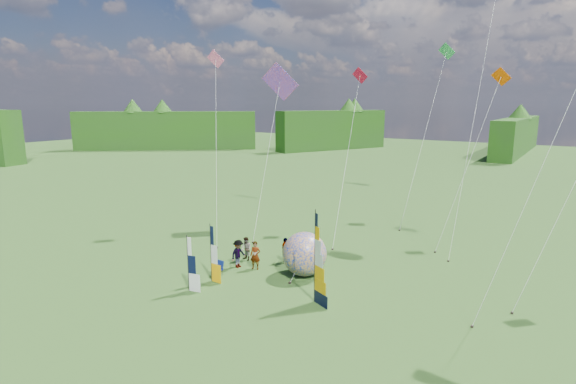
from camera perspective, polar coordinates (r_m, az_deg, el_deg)
The scene contains 18 objects.
ground at distance 22.62m, azimuth -3.66°, elevation -15.79°, with size 220.00×220.00×0.00m, color #447729.
treeline_ring at distance 21.10m, azimuth -3.80°, elevation -6.07°, with size 210.00×210.00×8.00m, color #1F510E, non-canonical shape.
feather_banner_main at distance 23.43m, azimuth 3.42°, elevation -8.38°, with size 1.30×0.10×4.81m, color black, non-canonical shape.
side_banner_left at distance 26.62m, azimuth -9.76°, elevation -7.74°, with size 0.94×0.10×3.36m, color #FFA504, non-canonical shape.
side_banner_far at distance 25.59m, azimuth -12.58°, elevation -8.93°, with size 0.93×0.10×3.12m, color white, non-canonical shape.
bol_inflatable at distance 27.27m, azimuth 2.11°, elevation -7.86°, with size 2.68×2.68×2.68m, color #0026A9.
spectator_a at distance 28.41m, azimuth -4.17°, elevation -8.04°, with size 0.65×0.43×1.79m, color #66594C.
spectator_b at distance 30.05m, azimuth -5.33°, elevation -7.20°, with size 0.76×0.38×1.57m, color #66594C.
spectator_c at distance 28.81m, azimuth -6.33°, elevation -7.79°, with size 1.16×0.43×1.80m, color #66594C.
spectator_d at distance 29.49m, azimuth -0.34°, elevation -7.40°, with size 0.98×0.40×1.67m, color #66594C.
camp_chair at distance 27.74m, azimuth -8.91°, elevation -9.59°, with size 0.54×0.54×0.93m, color #091757, non-canonical shape.
kite_whale at distance 35.72m, azimuth 23.20°, elevation 13.04°, with size 3.36×14.78×23.85m, color black, non-canonical shape.
kite_rainbow_delta at distance 35.63m, azimuth -2.67°, elevation 6.54°, with size 7.47×12.04×14.68m, color #FD4D37, non-canonical shape.
kite_parafoil at distance 23.71m, azimuth 30.73°, elevation 7.42°, with size 8.03×9.38×18.67m, color #B11C2C, non-canonical shape.
small_kite_red at distance 34.85m, azimuth 7.56°, elevation 5.47°, with size 4.26×10.29×13.62m, color red, non-canonical shape.
small_kite_orange at distance 34.95m, azimuth 22.09°, elevation 4.54°, with size 4.46×9.34×13.36m, color #FF5000, non-canonical shape.
small_kite_pink at distance 34.87m, azimuth -9.13°, elevation 6.56°, with size 6.99×7.85×14.99m, color #E2598A, non-canonical shape.
small_kite_green at distance 40.98m, azimuth 17.00°, elevation 7.78°, with size 2.94×12.05×16.24m, color #3CC265, non-canonical shape.
Camera 1 is at (12.31, -15.94, 10.29)m, focal length 28.00 mm.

